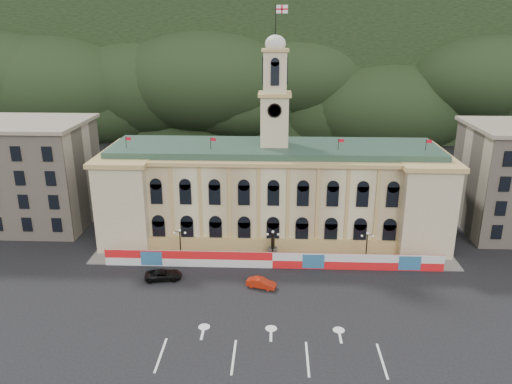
{
  "coord_description": "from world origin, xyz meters",
  "views": [
    {
      "loc": [
        0.3,
        -51.41,
        34.36
      ],
      "look_at": [
        -2.56,
        18.0,
        10.84
      ],
      "focal_mm": 35.0,
      "sensor_mm": 36.0,
      "label": 1
    }
  ],
  "objects_px": {
    "lamp_center": "(273,243)",
    "red_sedan": "(261,283)",
    "black_suv": "(164,275)",
    "statue": "(273,252)"
  },
  "relations": [
    {
      "from": "statue",
      "to": "black_suv",
      "type": "distance_m",
      "value": 16.92
    },
    {
      "from": "statue",
      "to": "lamp_center",
      "type": "height_order",
      "value": "lamp_center"
    },
    {
      "from": "red_sedan",
      "to": "black_suv",
      "type": "relative_size",
      "value": 0.79
    },
    {
      "from": "red_sedan",
      "to": "lamp_center",
      "type": "bearing_deg",
      "value": 5.82
    },
    {
      "from": "red_sedan",
      "to": "black_suv",
      "type": "xyz_separation_m",
      "value": [
        -13.87,
        1.74,
        0.05
      ]
    },
    {
      "from": "lamp_center",
      "to": "red_sedan",
      "type": "height_order",
      "value": "lamp_center"
    },
    {
      "from": "red_sedan",
      "to": "black_suv",
      "type": "height_order",
      "value": "black_suv"
    },
    {
      "from": "lamp_center",
      "to": "red_sedan",
      "type": "bearing_deg",
      "value": -100.71
    },
    {
      "from": "lamp_center",
      "to": "black_suv",
      "type": "xyz_separation_m",
      "value": [
        -15.35,
        -6.09,
        -2.35
      ]
    },
    {
      "from": "statue",
      "to": "black_suv",
      "type": "height_order",
      "value": "statue"
    }
  ]
}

